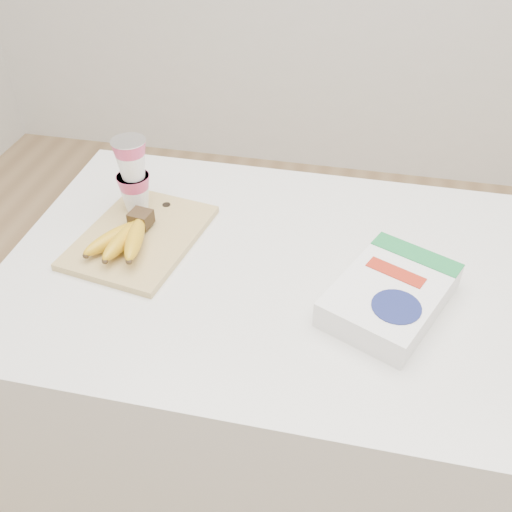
{
  "coord_description": "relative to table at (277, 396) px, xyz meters",
  "views": [
    {
      "loc": [
        0.14,
        -0.93,
        1.71
      ],
      "look_at": [
        -0.05,
        -0.02,
        0.95
      ],
      "focal_mm": 40.0,
      "sensor_mm": 36.0,
      "label": 1
    }
  ],
  "objects": [
    {
      "name": "table",
      "position": [
        0.0,
        0.0,
        0.0
      ],
      "size": [
        1.21,
        0.81,
        0.91
      ],
      "primitive_type": "cube",
      "color": "white",
      "rests_on": "ground"
    },
    {
      "name": "cutting_board",
      "position": [
        -0.34,
        0.03,
        0.46
      ],
      "size": [
        0.3,
        0.37,
        0.02
      ],
      "primitive_type": "cube",
      "rotation": [
        0.0,
        0.0,
        -0.17
      ],
      "color": "tan",
      "rests_on": "table"
    },
    {
      "name": "yogurt_stack",
      "position": [
        -0.38,
        0.12,
        0.57
      ],
      "size": [
        0.08,
        0.08,
        0.19
      ],
      "color": "white",
      "rests_on": "cutting_board"
    },
    {
      "name": "bananas",
      "position": [
        -0.35,
        -0.02,
        0.49
      ],
      "size": [
        0.14,
        0.19,
        0.06
      ],
      "color": "#382816",
      "rests_on": "cutting_board"
    },
    {
      "name": "cereal_box",
      "position": [
        0.23,
        -0.07,
        0.48
      ],
      "size": [
        0.28,
        0.33,
        0.06
      ],
      "rotation": [
        0.0,
        0.0,
        -0.43
      ],
      "color": "white",
      "rests_on": "table"
    },
    {
      "name": "room",
      "position": [
        0.0,
        0.0,
        0.9
      ],
      "size": [
        4.0,
        4.0,
        4.0
      ],
      "color": "tan",
      "rests_on": "ground"
    }
  ]
}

